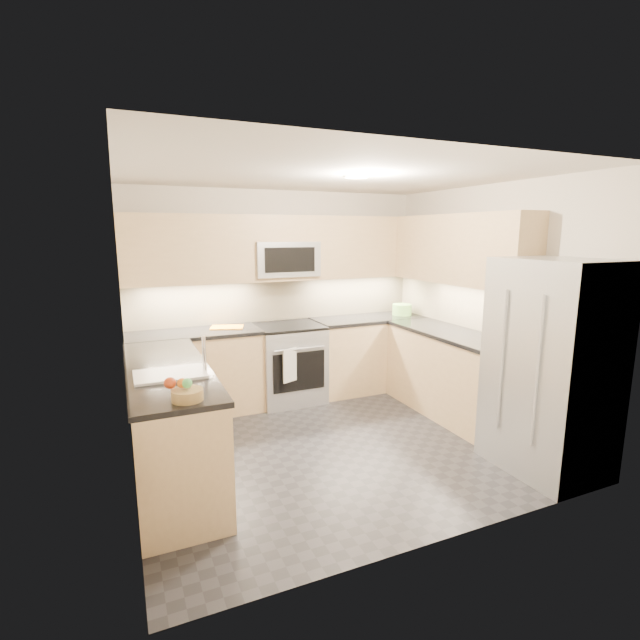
# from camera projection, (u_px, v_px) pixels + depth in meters

# --- Properties ---
(floor) EXTENTS (3.60, 3.20, 0.00)m
(floor) POSITION_uv_depth(u_px,v_px,m) (334.00, 442.00, 4.49)
(floor) COLOR #242429
(floor) RESTS_ON ground
(ceiling) EXTENTS (3.60, 3.20, 0.02)m
(ceiling) POSITION_uv_depth(u_px,v_px,m) (336.00, 175.00, 4.03)
(ceiling) COLOR beige
(ceiling) RESTS_ON wall_back
(wall_back) EXTENTS (3.60, 0.02, 2.50)m
(wall_back) POSITION_uv_depth(u_px,v_px,m) (279.00, 295.00, 5.70)
(wall_back) COLOR beige
(wall_back) RESTS_ON floor
(wall_front) EXTENTS (3.60, 0.02, 2.50)m
(wall_front) POSITION_uv_depth(u_px,v_px,m) (448.00, 358.00, 2.82)
(wall_front) COLOR beige
(wall_front) RESTS_ON floor
(wall_left) EXTENTS (0.02, 3.20, 2.50)m
(wall_left) POSITION_uv_depth(u_px,v_px,m) (124.00, 332.00, 3.55)
(wall_left) COLOR beige
(wall_left) RESTS_ON floor
(wall_right) EXTENTS (0.02, 3.20, 2.50)m
(wall_right) POSITION_uv_depth(u_px,v_px,m) (487.00, 304.00, 4.97)
(wall_right) COLOR beige
(wall_right) RESTS_ON floor
(base_cab_back_left) EXTENTS (1.42, 0.60, 0.90)m
(base_cab_back_left) POSITION_uv_depth(u_px,v_px,m) (196.00, 374.00, 5.15)
(base_cab_back_left) COLOR tan
(base_cab_back_left) RESTS_ON floor
(base_cab_back_right) EXTENTS (1.42, 0.60, 0.90)m
(base_cab_back_right) POSITION_uv_depth(u_px,v_px,m) (368.00, 354.00, 6.01)
(base_cab_back_right) COLOR tan
(base_cab_back_right) RESTS_ON floor
(base_cab_right) EXTENTS (0.60, 1.70, 0.90)m
(base_cab_right) POSITION_uv_depth(u_px,v_px,m) (451.00, 375.00, 5.13)
(base_cab_right) COLOR tan
(base_cab_right) RESTS_ON floor
(base_cab_peninsula) EXTENTS (0.60, 2.00, 0.90)m
(base_cab_peninsula) POSITION_uv_depth(u_px,v_px,m) (171.00, 424.00, 3.82)
(base_cab_peninsula) COLOR tan
(base_cab_peninsula) RESTS_ON floor
(countertop_back_left) EXTENTS (1.42, 0.63, 0.04)m
(countertop_back_left) POSITION_uv_depth(u_px,v_px,m) (194.00, 333.00, 5.06)
(countertop_back_left) COLOR black
(countertop_back_left) RESTS_ON base_cab_back_left
(countertop_back_right) EXTENTS (1.42, 0.63, 0.04)m
(countertop_back_right) POSITION_uv_depth(u_px,v_px,m) (368.00, 319.00, 5.92)
(countertop_back_right) COLOR black
(countertop_back_right) RESTS_ON base_cab_back_right
(countertop_right) EXTENTS (0.63, 1.70, 0.04)m
(countertop_right) POSITION_uv_depth(u_px,v_px,m) (453.00, 334.00, 5.05)
(countertop_right) COLOR black
(countertop_right) RESTS_ON base_cab_right
(countertop_peninsula) EXTENTS (0.63, 2.00, 0.04)m
(countertop_peninsula) POSITION_uv_depth(u_px,v_px,m) (167.00, 369.00, 3.73)
(countertop_peninsula) COLOR black
(countertop_peninsula) RESTS_ON base_cab_peninsula
(upper_cab_back) EXTENTS (3.60, 0.35, 0.75)m
(upper_cab_back) POSITION_uv_depth(u_px,v_px,m) (283.00, 248.00, 5.44)
(upper_cab_back) COLOR tan
(upper_cab_back) RESTS_ON wall_back
(upper_cab_right) EXTENTS (0.35, 1.95, 0.75)m
(upper_cab_right) POSITION_uv_depth(u_px,v_px,m) (459.00, 249.00, 5.04)
(upper_cab_right) COLOR tan
(upper_cab_right) RESTS_ON wall_right
(backsplash_back) EXTENTS (3.60, 0.01, 0.51)m
(backsplash_back) POSITION_uv_depth(u_px,v_px,m) (280.00, 299.00, 5.71)
(backsplash_back) COLOR tan
(backsplash_back) RESTS_ON wall_back
(backsplash_right) EXTENTS (0.01, 2.30, 0.51)m
(backsplash_right) POSITION_uv_depth(u_px,v_px,m) (458.00, 303.00, 5.38)
(backsplash_right) COLOR tan
(backsplash_right) RESTS_ON wall_right
(gas_range) EXTENTS (0.76, 0.65, 0.91)m
(gas_range) POSITION_uv_depth(u_px,v_px,m) (289.00, 364.00, 5.56)
(gas_range) COLOR #A8AAB0
(gas_range) RESTS_ON floor
(range_cooktop) EXTENTS (0.76, 0.65, 0.03)m
(range_cooktop) POSITION_uv_depth(u_px,v_px,m) (289.00, 326.00, 5.47)
(range_cooktop) COLOR black
(range_cooktop) RESTS_ON gas_range
(oven_door_glass) EXTENTS (0.62, 0.02, 0.45)m
(oven_door_glass) POSITION_uv_depth(u_px,v_px,m) (299.00, 372.00, 5.26)
(oven_door_glass) COLOR black
(oven_door_glass) RESTS_ON gas_range
(oven_handle) EXTENTS (0.60, 0.02, 0.02)m
(oven_handle) POSITION_uv_depth(u_px,v_px,m) (300.00, 349.00, 5.19)
(oven_handle) COLOR #B2B5BA
(oven_handle) RESTS_ON gas_range
(microwave) EXTENTS (0.76, 0.40, 0.40)m
(microwave) POSITION_uv_depth(u_px,v_px,m) (284.00, 259.00, 5.44)
(microwave) COLOR #9DA0A5
(microwave) RESTS_ON upper_cab_back
(microwave_door) EXTENTS (0.60, 0.01, 0.28)m
(microwave_door) POSITION_uv_depth(u_px,v_px,m) (290.00, 260.00, 5.25)
(microwave_door) COLOR black
(microwave_door) RESTS_ON microwave
(refrigerator) EXTENTS (0.70, 0.90, 1.80)m
(refrigerator) POSITION_uv_depth(u_px,v_px,m) (551.00, 367.00, 3.86)
(refrigerator) COLOR #A5A9AD
(refrigerator) RESTS_ON floor
(fridge_handle_left) EXTENTS (0.02, 0.02, 1.20)m
(fridge_handle_left) POSITION_uv_depth(u_px,v_px,m) (537.00, 372.00, 3.54)
(fridge_handle_left) COLOR #B2B5BA
(fridge_handle_left) RESTS_ON refrigerator
(fridge_handle_right) EXTENTS (0.02, 0.02, 1.20)m
(fridge_handle_right) POSITION_uv_depth(u_px,v_px,m) (501.00, 361.00, 3.87)
(fridge_handle_right) COLOR #B2B5BA
(fridge_handle_right) RESTS_ON refrigerator
(sink_basin) EXTENTS (0.52, 0.38, 0.16)m
(sink_basin) POSITION_uv_depth(u_px,v_px,m) (171.00, 383.00, 3.51)
(sink_basin) COLOR white
(sink_basin) RESTS_ON base_cab_peninsula
(faucet) EXTENTS (0.03, 0.03, 0.28)m
(faucet) POSITION_uv_depth(u_px,v_px,m) (204.00, 354.00, 3.58)
(faucet) COLOR silver
(faucet) RESTS_ON countertop_peninsula
(utensil_bowl) EXTENTS (0.30, 0.30, 0.14)m
(utensil_bowl) POSITION_uv_depth(u_px,v_px,m) (402.00, 310.00, 6.07)
(utensil_bowl) COLOR #75BD51
(utensil_bowl) RESTS_ON countertop_back_right
(cutting_board) EXTENTS (0.42, 0.35, 0.01)m
(cutting_board) POSITION_uv_depth(u_px,v_px,m) (227.00, 327.00, 5.27)
(cutting_board) COLOR orange
(cutting_board) RESTS_ON countertop_back_left
(fruit_basket) EXTENTS (0.23, 0.23, 0.07)m
(fruit_basket) POSITION_uv_depth(u_px,v_px,m) (187.00, 395.00, 2.98)
(fruit_basket) COLOR #A4844C
(fruit_basket) RESTS_ON countertop_peninsula
(fruit_apple) EXTENTS (0.08, 0.08, 0.08)m
(fruit_apple) POSITION_uv_depth(u_px,v_px,m) (170.00, 383.00, 2.97)
(fruit_apple) COLOR #B23814
(fruit_apple) RESTS_ON fruit_basket
(fruit_pear) EXTENTS (0.07, 0.07, 0.07)m
(fruit_pear) POSITION_uv_depth(u_px,v_px,m) (187.00, 383.00, 2.96)
(fruit_pear) COLOR #4EB859
(fruit_pear) RESTS_ON fruit_basket
(dish_towel_check) EXTENTS (0.19, 0.10, 0.38)m
(dish_towel_check) POSITION_uv_depth(u_px,v_px,m) (290.00, 365.00, 5.16)
(dish_towel_check) COLOR white
(dish_towel_check) RESTS_ON oven_handle
(fruit_orange) EXTENTS (0.06, 0.06, 0.06)m
(fruit_orange) POSITION_uv_depth(u_px,v_px,m) (182.00, 383.00, 2.97)
(fruit_orange) COLOR orange
(fruit_orange) RESTS_ON fruit_basket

